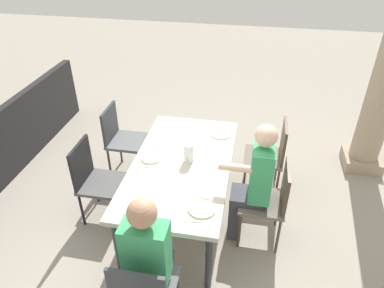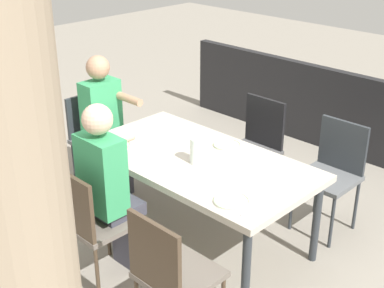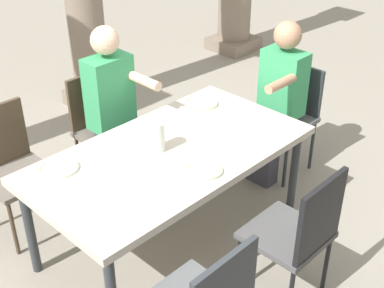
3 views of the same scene
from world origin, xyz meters
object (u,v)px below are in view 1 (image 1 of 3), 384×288
object	(u,v)px
diner_man_white	(149,255)
diner_woman_green	(254,181)
chair_mid_south	(94,177)
dining_table	(182,168)
water_pitcher	(189,154)
plate_1	(151,158)
chair_west_north	(271,153)
plate_0	(221,134)
plate_2	(202,209)
chair_west_south	(121,136)
chair_mid_north	(271,198)

from	to	relation	value
diner_man_white	diner_woman_green	bearing A→B (deg)	143.92
chair_mid_south	diner_man_white	size ratio (longest dim) A/B	0.70
dining_table	water_pitcher	distance (m)	0.17
plate_1	chair_west_north	bearing A→B (deg)	117.21
chair_mid_south	diner_woman_green	bearing A→B (deg)	89.90
diner_man_white	plate_0	xyz separation A→B (m)	(-1.77, 0.33, 0.04)
dining_table	chair_west_north	size ratio (longest dim) A/B	2.00
diner_man_white	plate_2	size ratio (longest dim) A/B	5.32
chair_mid_south	water_pitcher	size ratio (longest dim) A/B	4.59
diner_woman_green	plate_2	size ratio (longest dim) A/B	5.46
diner_woman_green	plate_0	world-z (taller)	diner_woman_green
plate_1	plate_0	bearing A→B (deg)	132.86
plate_1	diner_man_white	bearing A→B (deg)	15.23
diner_woman_green	plate_2	xyz separation A→B (m)	(0.48, -0.42, 0.02)
dining_table	plate_2	bearing A→B (deg)	26.73
chair_mid_south	chair_west_south	bearing A→B (deg)	179.72
chair_mid_north	diner_man_white	bearing A→B (deg)	-42.16
chair_west_south	chair_mid_south	xyz separation A→B (m)	(0.80, -0.00, -0.02)
plate_2	chair_mid_south	bearing A→B (deg)	-111.43
chair_west_south	chair_mid_north	world-z (taller)	chair_west_south
chair_west_north	plate_2	size ratio (longest dim) A/B	3.74
dining_table	water_pitcher	size ratio (longest dim) A/B	9.20
chair_mid_south	diner_man_white	distance (m)	1.38
dining_table	diner_woman_green	xyz separation A→B (m)	(0.14, 0.73, 0.05)
chair_mid_south	water_pitcher	bearing A→B (deg)	101.12
chair_west_north	diner_woman_green	bearing A→B (deg)	-12.93
plate_0	chair_mid_south	bearing A→B (deg)	-58.59
diner_woman_green	plate_1	bearing A→B (deg)	-98.70
chair_west_south	chair_mid_south	distance (m)	0.80
diner_man_white	plate_2	bearing A→B (deg)	149.23
plate_1	water_pitcher	size ratio (longest dim) A/B	1.09
chair_west_north	plate_0	xyz separation A→B (m)	(0.04, -0.59, 0.21)
chair_mid_south	plate_2	distance (m)	1.34
diner_woman_green	chair_west_north	bearing A→B (deg)	167.07
chair_west_north	plate_2	distance (m)	1.43
diner_woman_green	plate_0	size ratio (longest dim) A/B	5.74
plate_2	plate_0	bearing A→B (deg)	179.45
dining_table	chair_west_north	world-z (taller)	chair_west_north
chair_west_south	plate_2	bearing A→B (deg)	43.81
chair_west_south	chair_west_north	bearing A→B (deg)	90.00
water_pitcher	chair_mid_north	bearing A→B (deg)	77.19
chair_mid_north	diner_woman_green	bearing A→B (deg)	-89.10
diner_man_white	water_pitcher	xyz separation A→B (m)	(-1.21, 0.07, 0.12)
chair_west_south	water_pitcher	bearing A→B (deg)	58.39
dining_table	chair_west_south	world-z (taller)	chair_west_south
chair_mid_south	plate_0	bearing A→B (deg)	121.41
dining_table	plate_0	xyz separation A→B (m)	(-0.62, 0.32, 0.07)
chair_mid_north	plate_1	size ratio (longest dim) A/B	4.20
diner_woman_green	plate_1	world-z (taller)	diner_woman_green
dining_table	diner_woman_green	bearing A→B (deg)	79.14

